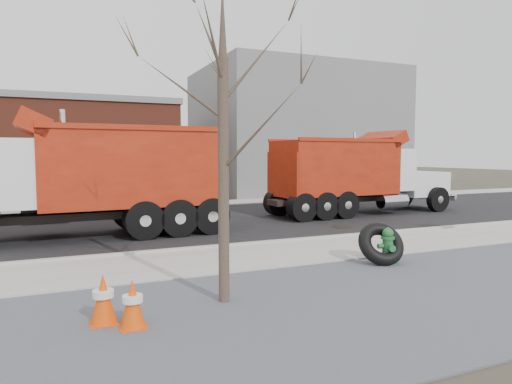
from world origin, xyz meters
name	(u,v)px	position (x,y,z in m)	size (l,w,h in m)	color
ground	(312,254)	(0.00, 0.00, 0.00)	(120.00, 120.00, 0.00)	#383328
gravel_verge	(413,294)	(0.00, -3.50, 0.01)	(60.00, 5.00, 0.03)	slate
sidewalk	(307,251)	(0.00, 0.25, 0.03)	(60.00, 2.50, 0.06)	#9E9B93
curb	(284,241)	(0.00, 1.55, 0.06)	(60.00, 0.15, 0.11)	#9E9B93
road	(226,220)	(0.00, 6.30, 0.01)	(60.00, 9.40, 0.02)	black
far_sidewalk	(187,204)	(0.00, 12.00, 0.03)	(60.00, 2.00, 0.06)	#9E9B93
building_grey	(293,132)	(9.00, 18.00, 4.00)	(12.00, 10.00, 8.00)	slate
bare_tree	(223,102)	(-3.20, -2.60, 3.30)	(3.20, 3.20, 5.20)	#382D23
fire_hydrant	(388,248)	(1.03, -1.56, 0.38)	(0.48, 0.47, 0.84)	#296D38
truck_tire	(381,244)	(0.91, -1.47, 0.46)	(1.20, 1.06, 1.01)	black
traffic_cone_near	(133,304)	(-4.76, -3.18, 0.36)	(0.37, 0.37, 0.72)	#E74707
traffic_cone_far	(103,299)	(-5.13, -2.86, 0.38)	(0.39, 0.39, 0.75)	#E74707
dump_truck_red_a	(356,172)	(5.50, 5.93, 1.72)	(8.42, 2.67, 3.38)	black
dump_truck_red_b	(90,176)	(-4.83, 4.53, 1.84)	(8.63, 2.89, 3.62)	black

